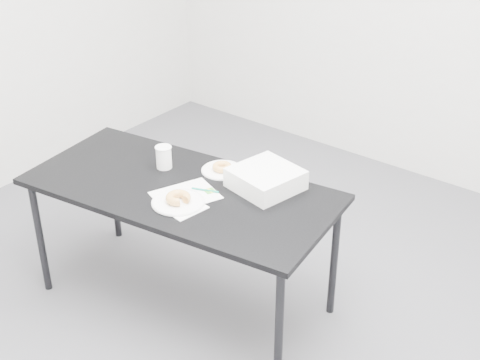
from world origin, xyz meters
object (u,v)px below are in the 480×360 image
Objects in this scene: coffee_cup at (164,157)px; table at (181,196)px; scorecard at (185,195)px; donut_near at (178,198)px; pen at (205,190)px; donut_far at (222,167)px; plate_near at (178,202)px; bakery_box at (266,179)px; plate_far at (222,170)px.

table is at bearing -25.94° from coffee_cup.
scorecard is 2.48× the size of donut_near.
donut_far is (-0.07, 0.21, 0.02)m from pen.
coffee_cup is (-0.30, 0.22, 0.05)m from plate_near.
table is 0.10m from scorecard.
pen is at bearing 82.77° from scorecard.
bakery_box reaches higher than scorecard.
donut_near is 0.40× the size of bakery_box.
pen is at bearing 80.60° from plate_near.
donut_near is (-0.03, -0.16, 0.02)m from pen.
donut_near is at bearing -83.72° from plate_far.
coffee_cup is (-0.32, 0.06, 0.05)m from pen.
scorecard is 1.00× the size of bakery_box.
donut_far reaches higher than plate_far.
pen is 0.22m from donut_far.
bakery_box is (0.21, 0.21, 0.04)m from pen.
coffee_cup is 0.41× the size of bakery_box.
plate_far is at bearing 96.28° from donut_near.
plate_far is at bearing -169.07° from bakery_box.
scorecard is 0.30m from donut_far.
scorecard is at bearing -86.40° from donut_far.
plate_far is at bearing 115.48° from scorecard.
scorecard is 0.10m from pen.
pen is at bearing 10.35° from table.
table is 0.17m from plate_near.
donut_near reaches higher than donut_far.
donut_far is (-0.04, 0.37, -0.01)m from donut_near.
bakery_box reaches higher than plate_far.
bakery_box is (0.23, 0.37, 0.02)m from donut_near.
table is 7.61× the size of plate_far.
scorecard is 2.94× the size of donut_far.
scorecard is 0.30m from plate_far.
bakery_box is (0.33, 0.25, 0.10)m from table.
bakery_box is at bearing 57.62° from donut_near.
scorecard is at bearing -39.64° from table.
table is 0.17m from donut_near.
table is 13.69× the size of donut_near.
donut_near is (0.00, 0.00, 0.02)m from plate_near.
bakery_box is at bearing 29.17° from table.
scorecard is at bearing 106.83° from donut_near.
scorecard is at bearing 106.83° from plate_near.
coffee_cup is (-0.26, -0.16, 0.04)m from donut_far.
plate_far reaches higher than table.
coffee_cup reaches higher than donut_near.
bakery_box is at bearing 71.00° from scorecard.
pen is 0.22m from plate_far.
donut_far is at bearing 96.28° from plate_near.
table is at bearing 129.09° from donut_near.
coffee_cup is at bearing 146.30° from table.
donut_near is at bearing -83.72° from donut_far.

